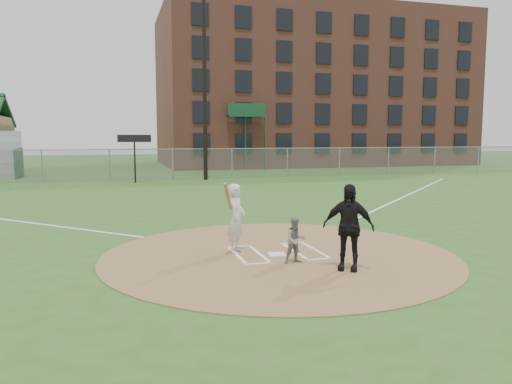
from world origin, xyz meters
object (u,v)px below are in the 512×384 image
object	(u,v)px
batter_at_plate	(236,218)
catcher	(296,240)
umpire	(348,227)
home_plate	(277,254)

from	to	relation	value
batter_at_plate	catcher	bearing A→B (deg)	-51.07
catcher	umpire	xyz separation A→B (m)	(0.85, -0.85, 0.40)
umpire	batter_at_plate	bearing A→B (deg)	165.91
home_plate	catcher	size ratio (longest dim) A/B	0.39
home_plate	umpire	xyz separation A→B (m)	(1.02, -1.65, 0.90)
catcher	batter_at_plate	world-z (taller)	batter_at_plate
catcher	batter_at_plate	xyz separation A→B (m)	(-1.04, 1.29, 0.33)
umpire	batter_at_plate	distance (m)	2.85
home_plate	batter_at_plate	xyz separation A→B (m)	(-0.87, 0.49, 0.83)
catcher	batter_at_plate	bearing A→B (deg)	127.29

